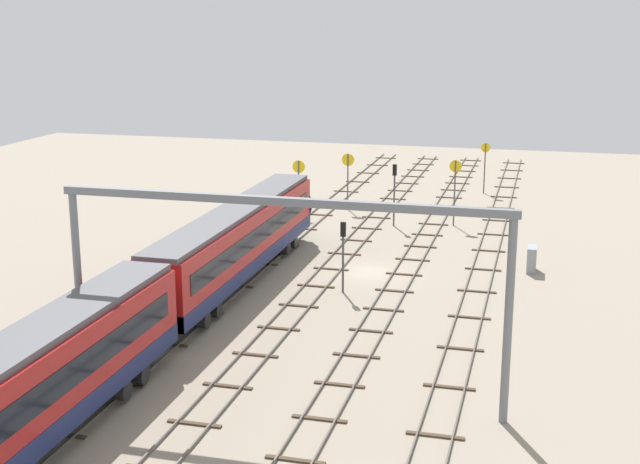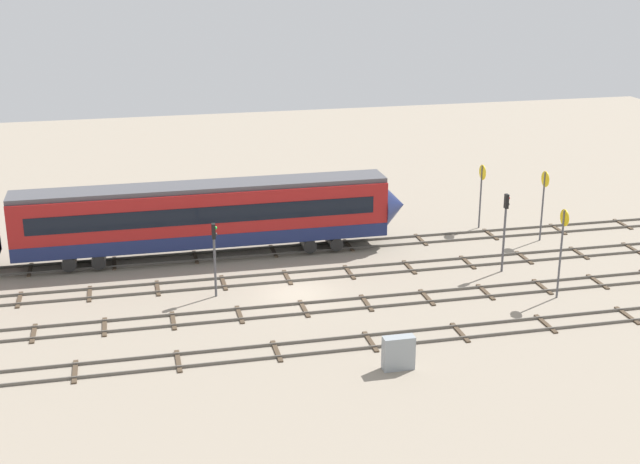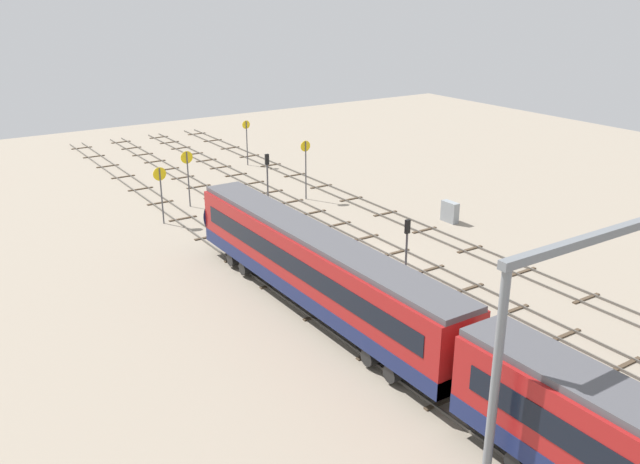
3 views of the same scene
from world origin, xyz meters
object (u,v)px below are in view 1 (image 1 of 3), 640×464
(overhead_gantry, at_px, (279,248))
(speed_sign_far_trackside, at_px, (455,183))
(train, at_px, (158,301))
(speed_sign_mid_trackside, at_px, (299,178))
(speed_sign_near_foreground, at_px, (348,172))
(signal_light_trackside_departure, at_px, (343,246))
(signal_light_trackside_approach, at_px, (394,186))
(relay_cabinet, at_px, (532,259))
(speed_sign_distant_end, at_px, (485,161))

(overhead_gantry, height_order, speed_sign_far_trackside, overhead_gantry)
(train, bearing_deg, speed_sign_mid_trackside, 3.09)
(speed_sign_near_foreground, distance_m, signal_light_trackside_departure, 23.61)
(speed_sign_mid_trackside, relative_size, signal_light_trackside_approach, 0.93)
(speed_sign_far_trackside, height_order, relay_cabinet, speed_sign_far_trackside)
(speed_sign_near_foreground, bearing_deg, train, 176.94)
(speed_sign_mid_trackside, bearing_deg, train, -176.91)
(speed_sign_distant_end, xyz_separation_m, signal_light_trackside_approach, (-15.31, 6.01, 0.14))
(train, height_order, speed_sign_distant_end, train)
(overhead_gantry, xyz_separation_m, speed_sign_distant_end, (48.85, -5.20, -3.80))
(train, relative_size, signal_light_trackside_approach, 9.98)
(signal_light_trackside_departure, distance_m, relay_cabinet, 13.61)
(speed_sign_distant_end, bearing_deg, speed_sign_near_foreground, 132.92)
(speed_sign_mid_trackside, xyz_separation_m, speed_sign_far_trackside, (-0.70, -13.24, 0.33))
(overhead_gantry, distance_m, speed_sign_mid_trackside, 37.01)
(signal_light_trackside_departure, bearing_deg, overhead_gantry, -177.06)
(speed_sign_far_trackside, bearing_deg, relay_cabinet, -151.27)
(speed_sign_near_foreground, distance_m, speed_sign_far_trackside, 10.35)
(signal_light_trackside_departure, bearing_deg, speed_sign_distant_end, -10.22)
(speed_sign_distant_end, relative_size, signal_light_trackside_departure, 1.09)
(speed_sign_distant_end, bearing_deg, relay_cabinet, -168.74)
(train, relative_size, speed_sign_distant_end, 10.42)
(speed_sign_near_foreground, bearing_deg, speed_sign_distant_end, -47.08)
(speed_sign_distant_end, xyz_separation_m, signal_light_trackside_departure, (-33.29, 6.00, -0.21))
(train, height_order, overhead_gantry, overhead_gantry)
(overhead_gantry, height_order, speed_sign_distant_end, overhead_gantry)
(train, height_order, signal_light_trackside_approach, signal_light_trackside_approach)
(speed_sign_near_foreground, distance_m, signal_light_trackside_approach, 7.13)
(train, relative_size, overhead_gantry, 2.50)
(speed_sign_far_trackside, xyz_separation_m, signal_light_trackside_departure, (-19.35, 4.67, -0.59))
(overhead_gantry, distance_m, signal_light_trackside_approach, 33.75)
(signal_light_trackside_approach, height_order, relay_cabinet, signal_light_trackside_approach)
(speed_sign_near_foreground, height_order, speed_sign_distant_end, speed_sign_near_foreground)
(overhead_gantry, distance_m, speed_sign_distant_end, 49.28)
(overhead_gantry, bearing_deg, train, 63.38)
(overhead_gantry, bearing_deg, relay_cabinet, -24.06)
(train, distance_m, speed_sign_distant_end, 46.82)
(overhead_gantry, bearing_deg, signal_light_trackside_approach, 1.37)
(speed_sign_near_foreground, bearing_deg, signal_light_trackside_approach, -135.56)
(signal_light_trackside_departure, relative_size, relay_cabinet, 2.62)
(speed_sign_distant_end, height_order, signal_light_trackside_departure, speed_sign_distant_end)
(speed_sign_far_trackside, relative_size, signal_light_trackside_departure, 1.20)
(speed_sign_distant_end, bearing_deg, train, 164.06)
(speed_sign_far_trackside, bearing_deg, train, 159.65)
(train, bearing_deg, speed_sign_near_foreground, -3.06)
(speed_sign_near_foreground, relative_size, signal_light_trackside_approach, 0.98)
(speed_sign_far_trackside, distance_m, signal_light_trackside_approach, 4.87)
(speed_sign_distant_end, relative_size, signal_light_trackside_approach, 0.96)
(signal_light_trackside_approach, relative_size, signal_light_trackside_departure, 1.13)
(speed_sign_far_trackside, bearing_deg, speed_sign_distant_end, -5.48)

